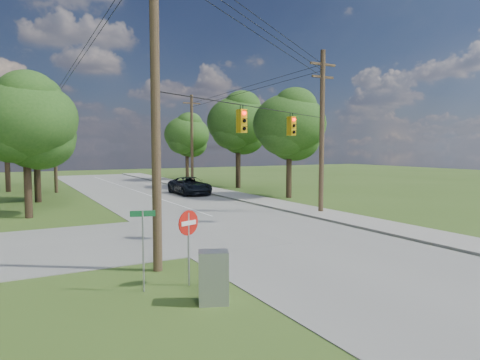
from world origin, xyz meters
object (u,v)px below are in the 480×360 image
do_not_enter_sign (188,231)px  pole_north_e (192,140)px  control_cabinet (214,277)px  pole_north_w (55,138)px  pole_ne (322,129)px  car_main_north (190,186)px  pole_sw (155,90)px

do_not_enter_sign → pole_north_e: bearing=47.3°
control_cabinet → pole_north_w: bearing=113.8°
pole_ne → do_not_enter_sign: size_ratio=4.43×
control_cabinet → pole_ne: bearing=63.5°
pole_north_w → car_main_north: size_ratio=1.78×
pole_north_e → pole_north_w: same height
pole_north_w → car_main_north: (10.50, -7.67, -4.32)m
pole_north_e → car_main_north: size_ratio=1.78×
pole_north_w → do_not_enter_sign: 31.83m
pole_north_w → pole_north_e: bearing=0.0°
control_cabinet → pole_sw: bearing=118.0°
pole_ne → pole_north_e: 22.00m
pole_ne → control_cabinet: pole_ne is taller
car_main_north → do_not_enter_sign: (-9.76, -23.97, 0.92)m
pole_sw → car_main_north: (10.10, 21.93, -5.42)m
pole_ne → pole_north_e: size_ratio=1.05×
pole_north_e → do_not_enter_sign: 34.43m
pole_sw → pole_ne: 15.51m
pole_sw → control_cabinet: pole_sw is taller
pole_north_e → car_main_north: (-3.40, -7.67, -4.32)m
pole_north_e → pole_north_w: (-13.90, 0.00, 0.00)m
pole_north_w → control_cabinet: bearing=-88.7°
pole_sw → pole_north_w: size_ratio=1.20×
pole_north_w → pole_ne: bearing=-57.7°
pole_sw → pole_ne: pole_sw is taller
car_main_north → control_cabinet: size_ratio=3.82×
pole_ne → control_cabinet: bearing=-139.1°
do_not_enter_sign → car_main_north: bearing=47.8°
pole_north_e → car_main_north: 9.43m
pole_ne → pole_north_w: (-13.90, 22.00, -0.34)m
car_main_north → do_not_enter_sign: bearing=-111.7°
pole_ne → car_main_north: bearing=103.3°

